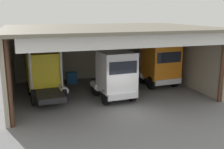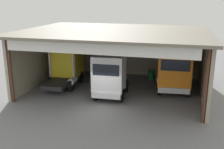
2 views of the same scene
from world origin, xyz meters
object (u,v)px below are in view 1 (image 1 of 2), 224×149
(truck_yellow_left_bay, at_px, (45,74))
(tool_cart, at_px, (72,78))
(truck_orange_center_left_bay, at_px, (159,64))
(oil_drum, at_px, (121,74))
(truck_white_yard_outside, at_px, (115,75))

(truck_yellow_left_bay, relative_size, tool_cart, 5.31)
(truck_orange_center_left_bay, bearing_deg, oil_drum, -60.59)
(truck_white_yard_outside, xyz_separation_m, tool_cart, (-2.15, 5.63, -1.35))
(oil_drum, height_order, tool_cart, tool_cart)
(truck_white_yard_outside, relative_size, truck_orange_center_left_bay, 1.02)
(truck_white_yard_outside, bearing_deg, oil_drum, -117.42)
(oil_drum, relative_size, tool_cart, 0.91)
(tool_cart, bearing_deg, oil_drum, 1.55)
(truck_yellow_left_bay, bearing_deg, truck_orange_center_left_bay, -2.58)
(truck_white_yard_outside, bearing_deg, truck_orange_center_left_bay, -156.41)
(truck_yellow_left_bay, distance_m, tool_cart, 4.40)
(truck_orange_center_left_bay, relative_size, tool_cart, 4.77)
(truck_white_yard_outside, distance_m, tool_cart, 6.18)
(truck_orange_center_left_bay, bearing_deg, truck_yellow_left_bay, -3.04)
(truck_yellow_left_bay, bearing_deg, truck_white_yard_outside, -29.36)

